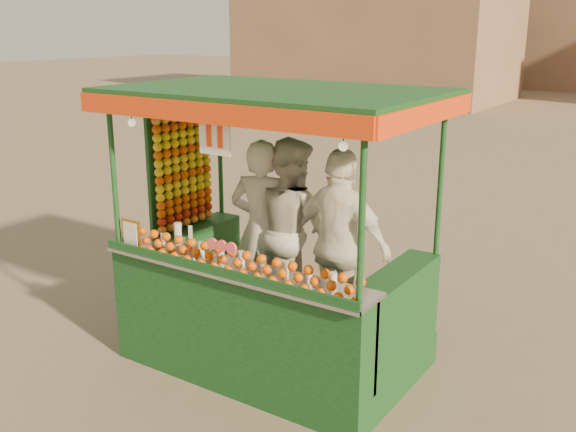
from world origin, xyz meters
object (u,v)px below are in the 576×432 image
Objects in this scene: juice_cart at (262,281)px; vendor_left at (262,229)px; vendor_middle at (291,229)px; vendor_right at (340,245)px.

vendor_left is at bearing 124.38° from juice_cart.
vendor_middle reaches higher than vendor_right.
vendor_middle is (0.23, 0.12, 0.01)m from vendor_left.
vendor_middle is 1.01× the size of vendor_right.
juice_cart is 0.57m from vendor_middle.
juice_cart reaches higher than vendor_middle.
juice_cart is at bearing 38.66° from vendor_right.
juice_cart is 0.52m from vendor_left.
vendor_right is at bearing -169.34° from vendor_middle.
vendor_left is at bearing 6.17° from vendor_right.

